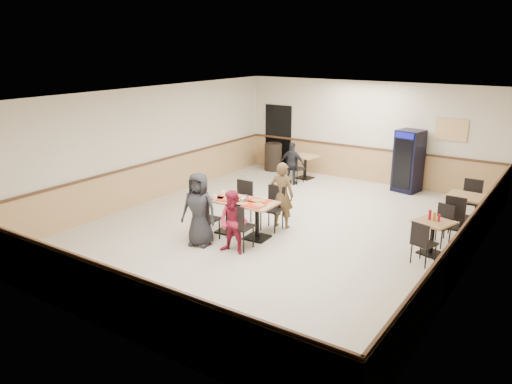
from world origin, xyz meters
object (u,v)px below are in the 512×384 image
Objects in this scene: diner_woman_right at (234,222)px; side_table_near at (433,232)px; trash_bin at (273,157)px; back_table at (305,163)px; lone_diner at (292,164)px; main_table at (243,212)px; side_table_far at (464,207)px; diner_woman_left at (199,209)px; pepsi_cooler at (408,161)px; diner_man_opposite at (282,195)px.

diner_woman_right reaches higher than side_table_near.
diner_woman_right is 1.44× the size of trash_bin.
trash_bin reaches higher than back_table.
lone_diner is 1.41× the size of trash_bin.
main_table is 4.33m from lone_diner.
lone_diner is at bearing -40.13° from trash_bin.
diner_woman_left is at bearing -137.31° from side_table_far.
pepsi_cooler is at bearing 68.05° from main_table.
side_table_far is 5.41m from back_table.
diner_woman_left is 4.71m from side_table_near.
back_table is (-1.15, 4.99, -0.05)m from main_table.
trash_bin is at bearing -167.71° from pepsi_cooler.
pepsi_cooler is 4.47m from trash_bin.
pepsi_cooler is at bearing 113.82° from side_table_near.
diner_woman_left is 0.86m from diner_woman_right.
diner_man_opposite reaches higher than diner_woman_right.
side_table_far is at bearing 161.88° from lone_diner.
diner_woman_right reaches higher than back_table.
diner_man_opposite is (0.88, 1.85, -0.02)m from diner_woman_left.
diner_woman_right is at bearing -11.15° from diner_woman_left.
main_table reaches higher than back_table.
side_table_near is 4.52m from pepsi_cooler.
back_table is at bearing 98.87° from diner_woman_right.
main_table reaches higher than side_table_far.
diner_woman_left reaches higher than trash_bin.
main_table is 1.69× the size of trash_bin.
diner_woman_right is at bearing -91.60° from pepsi_cooler.
side_table_far is at bearing 35.75° from main_table.
side_table_near is at bearing 27.08° from diner_woman_right.
diner_man_opposite is 0.87× the size of pepsi_cooler.
main_table is 1.05m from diner_woman_left.
back_table is 3.10m from pepsi_cooler.
pepsi_cooler reaches higher than diner_woman_left.
diner_woman_left is at bearing -117.90° from main_table.
side_table_far is at bearing -20.69° from back_table.
main_table is at bearing -64.50° from trash_bin.
pepsi_cooler is (1.49, 6.27, 0.23)m from diner_woman_right.
trash_bin is (-6.45, 2.26, -0.08)m from side_table_far.
diner_man_opposite is at bearing -55.95° from trash_bin.
diner_woman_left is 1.92× the size of side_table_near.
diner_woman_left is 5.97m from back_table.
lone_diner is at bearing -90.00° from back_table.
diner_woman_left is at bearing -98.58° from pepsi_cooler.
back_table is at bearing -76.47° from diner_man_opposite.
diner_man_opposite reaches higher than side_table_near.
main_table is 5.13m from back_table.
side_table_near is 1.06× the size of back_table.
diner_woman_left is 1.95× the size of side_table_far.
diner_woman_right is 1.63× the size of side_table_far.
diner_woman_left reaches higher than back_table.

